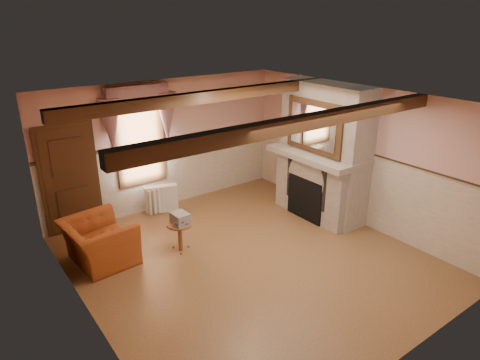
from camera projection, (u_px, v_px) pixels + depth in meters
floor at (249, 259)px, 7.57m from camera, size 5.50×6.00×0.01m
ceiling at (250, 101)px, 6.56m from camera, size 5.50×6.00×0.01m
wall_back at (166, 144)px, 9.32m from camera, size 5.50×0.02×2.80m
wall_front at (411, 266)px, 4.81m from camera, size 5.50×0.02×2.80m
wall_left at (82, 233)px, 5.55m from camera, size 0.02×6.00×2.80m
wall_right at (358, 155)px, 8.59m from camera, size 0.02×6.00×2.80m
wainscot at (249, 221)px, 7.30m from camera, size 5.50×6.00×1.50m
chair_rail at (249, 180)px, 7.03m from camera, size 5.50×6.00×0.08m
firebox at (307, 198)px, 8.97m from camera, size 0.20×0.95×0.90m
armchair at (99, 242)px, 7.37m from camera, size 1.13×1.26×0.77m
side_table at (180, 237)px, 7.76m from camera, size 0.58×0.58×0.55m
book_stack at (180, 218)px, 7.62m from camera, size 0.28×0.33×0.20m
radiator at (161, 199)px, 9.31m from camera, size 0.72×0.39×0.60m
bowl at (311, 148)px, 8.89m from camera, size 0.32×0.32×0.08m
mantel_clock at (292, 138)px, 9.32m from camera, size 0.14×0.24×0.20m
oil_lamp at (311, 143)px, 8.87m from camera, size 0.11×0.11×0.28m
candle_red at (342, 155)px, 8.26m from camera, size 0.06×0.06×0.16m
jar_yellow at (334, 154)px, 8.41m from camera, size 0.06×0.06×0.12m
fireplace at (324, 151)px, 8.86m from camera, size 0.85×2.00×2.80m
mantel at (318, 154)px, 8.77m from camera, size 1.05×2.05×0.12m
overmantel_mirror at (314, 127)px, 8.45m from camera, size 0.06×1.44×1.04m
door at (70, 181)px, 8.24m from camera, size 1.10×0.10×2.10m
window at (140, 138)px, 8.88m from camera, size 1.06×0.08×2.02m
window_drapes at (139, 110)px, 8.59m from camera, size 1.30×0.14×1.40m
ceiling_beam_front at (305, 122)px, 5.70m from camera, size 5.50×0.18×0.20m
ceiling_beam_back at (208, 97)px, 7.50m from camera, size 5.50×0.18×0.20m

